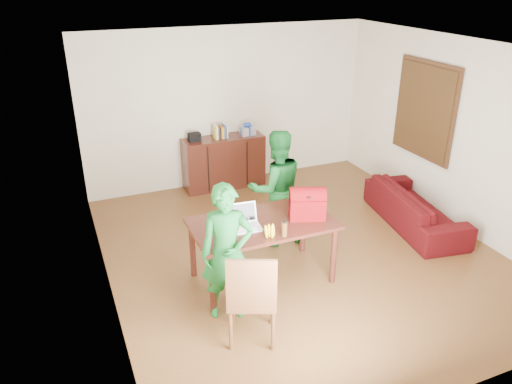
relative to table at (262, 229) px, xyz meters
name	(u,v)px	position (x,y,z in m)	size (l,w,h in m)	color
room	(299,159)	(0.73, 0.52, 0.61)	(5.20, 5.70, 2.90)	#4A2712
table	(262,229)	(0.00, 0.00, 0.00)	(1.70, 0.96, 0.79)	black
chair	(252,313)	(-0.53, -0.96, -0.38)	(0.63, 0.62, 1.08)	brown
person_near	(227,253)	(-0.62, -0.47, 0.09)	(0.57, 0.37, 1.56)	#166526
person_far	(276,188)	(0.54, 0.79, 0.12)	(0.79, 0.62, 1.63)	#135920
laptop	(246,225)	(-0.25, -0.07, 0.15)	(0.38, 0.28, 0.25)	white
bananas	(270,235)	(-0.07, -0.37, 0.13)	(0.17, 0.11, 0.06)	yellow
bottle	(284,228)	(0.09, -0.40, 0.20)	(0.06, 0.06, 0.19)	brown
red_bag	(307,206)	(0.54, -0.10, 0.26)	(0.42, 0.24, 0.31)	#720708
sofa	(415,207)	(2.67, 0.43, -0.41)	(1.92, 0.75, 0.56)	#360707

